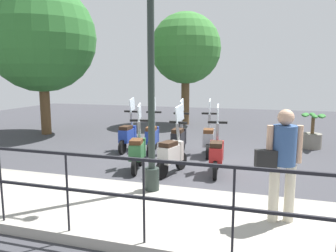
% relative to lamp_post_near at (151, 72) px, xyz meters
% --- Properties ---
extents(ground_plane, '(28.00, 28.00, 0.00)m').
position_rel_lamp_post_near_xyz_m(ground_plane, '(2.40, -0.01, -2.24)').
color(ground_plane, '#38383D').
extents(promenade_walkway, '(2.20, 20.00, 0.15)m').
position_rel_lamp_post_near_xyz_m(promenade_walkway, '(-0.75, -0.01, -2.17)').
color(promenade_walkway, '#A39E93').
rests_on(promenade_walkway, ground_plane).
extents(fence_railing, '(0.04, 16.03, 1.07)m').
position_rel_lamp_post_near_xyz_m(fence_railing, '(-1.80, -0.01, -1.35)').
color(fence_railing, black).
rests_on(fence_railing, promenade_walkway).
extents(lamp_post_near, '(0.26, 0.90, 4.68)m').
position_rel_lamp_post_near_xyz_m(lamp_post_near, '(0.00, 0.00, 0.00)').
color(lamp_post_near, '#232D28').
rests_on(lamp_post_near, promenade_walkway).
extents(pedestrian_with_bag, '(0.42, 0.63, 1.59)m').
position_rel_lamp_post_near_xyz_m(pedestrian_with_bag, '(-0.68, -2.15, -1.16)').
color(pedestrian_with_bag, beige).
rests_on(pedestrian_with_bag, promenade_walkway).
extents(tree_large, '(3.91, 3.91, 5.48)m').
position_rel_lamp_post_near_xyz_m(tree_large, '(4.93, 5.97, 1.27)').
color(tree_large, brown).
rests_on(tree_large, ground_plane).
extents(tree_distant, '(3.07, 3.07, 4.88)m').
position_rel_lamp_post_near_xyz_m(tree_distant, '(8.86, 1.59, 1.08)').
color(tree_distant, brown).
rests_on(tree_distant, ground_plane).
extents(potted_palm, '(1.06, 0.66, 1.05)m').
position_rel_lamp_post_near_xyz_m(potted_palm, '(5.21, -3.26, -1.80)').
color(potted_palm, slate).
rests_on(potted_palm, ground_plane).
extents(scooter_near_0, '(1.23, 0.44, 1.54)m').
position_rel_lamp_post_near_xyz_m(scooter_near_0, '(1.76, -0.89, -1.76)').
color(scooter_near_0, black).
rests_on(scooter_near_0, ground_plane).
extents(scooter_near_1, '(1.21, 0.52, 1.54)m').
position_rel_lamp_post_near_xyz_m(scooter_near_1, '(1.48, 0.06, -1.76)').
color(scooter_near_1, black).
rests_on(scooter_near_1, ground_plane).
extents(scooter_near_2, '(1.22, 0.50, 1.54)m').
position_rel_lamp_post_near_xyz_m(scooter_near_2, '(1.53, 0.90, -1.76)').
color(scooter_near_2, black).
rests_on(scooter_near_2, ground_plane).
extents(scooter_far_0, '(1.23, 0.44, 1.54)m').
position_rel_lamp_post_near_xyz_m(scooter_far_0, '(3.41, -0.43, -1.76)').
color(scooter_far_0, black).
rests_on(scooter_far_0, ground_plane).
extents(scooter_far_1, '(1.23, 0.44, 1.54)m').
position_rel_lamp_post_near_xyz_m(scooter_far_1, '(3.21, 0.36, -1.76)').
color(scooter_far_1, black).
rests_on(scooter_far_1, ground_plane).
extents(scooter_far_2, '(1.23, 0.46, 1.54)m').
position_rel_lamp_post_near_xyz_m(scooter_far_2, '(3.29, 1.16, -1.76)').
color(scooter_far_2, black).
rests_on(scooter_far_2, ground_plane).
extents(scooter_far_3, '(1.23, 0.44, 1.54)m').
position_rel_lamp_post_near_xyz_m(scooter_far_3, '(3.25, 1.89, -1.76)').
color(scooter_far_3, black).
rests_on(scooter_far_3, ground_plane).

